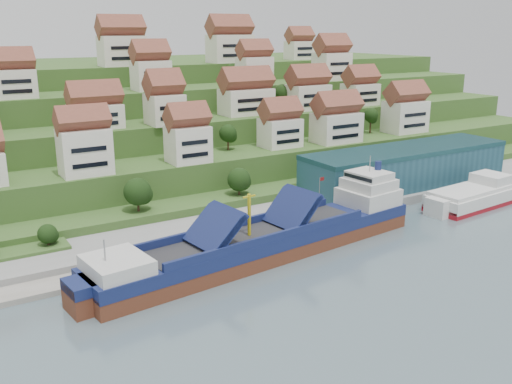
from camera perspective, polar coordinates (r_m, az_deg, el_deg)
ground at (r=112.89m, az=2.05°, el=-5.86°), size 300.00×300.00×0.00m
quay at (r=134.95m, az=5.66°, el=-1.73°), size 180.00×14.00×2.20m
hillside at (r=201.95m, az=-14.36°, el=6.57°), size 260.00×128.00×31.00m
hillside_village at (r=160.49m, az=-8.22°, el=9.40°), size 159.28×62.70×29.15m
hillside_trees at (r=142.97m, az=-10.65°, el=5.44°), size 141.38×61.86×31.49m
warehouse at (r=155.46m, az=14.78°, el=2.52°), size 60.00×15.00×10.00m
flagpole at (r=128.38m, az=6.39°, el=0.01°), size 1.28×0.16×8.00m
cargo_ship at (r=109.99m, az=1.66°, el=-4.76°), size 71.44×18.90×15.58m
second_ship at (r=150.26m, az=21.04°, el=-0.40°), size 27.57×12.09×7.79m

